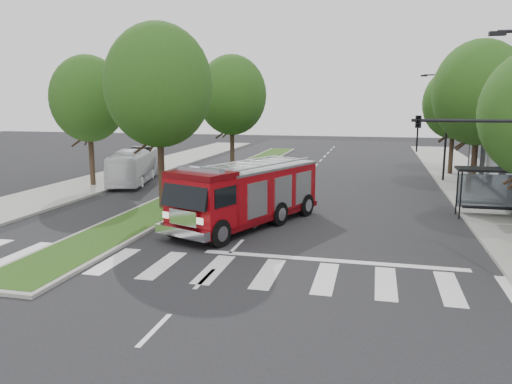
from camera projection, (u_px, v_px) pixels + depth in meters
ground at (237, 246)px, 20.83m from camera, size 140.00×140.00×0.00m
sidewalk_right at (504, 210)px, 27.50m from camera, size 5.00×80.00×0.15m
sidewalk_left at (71, 190)px, 33.73m from camera, size 5.00×80.00×0.15m
median at (225, 177)px, 39.42m from camera, size 3.00×50.00×0.15m
bus_shelter at (488, 179)px, 25.68m from camera, size 3.20×1.60×2.61m
tree_right_mid at (479, 93)px, 30.42m from camera, size 5.60×5.60×9.72m
tree_right_far at (455, 103)px, 40.10m from camera, size 5.00×5.00×8.73m
tree_median_near at (159, 86)px, 26.74m from camera, size 5.80×5.80×10.16m
tree_median_far at (232, 95)px, 40.19m from camera, size 5.60×5.60×9.72m
tree_left_mid at (88, 99)px, 34.44m from camera, size 5.20×5.20×9.16m
streetlight_right_far at (445, 122)px, 36.78m from camera, size 2.11×0.20×8.00m
fire_engine at (247, 195)px, 24.03m from camera, size 6.03×9.60×3.21m
city_bus at (135, 166)px, 37.23m from camera, size 4.30×9.23×2.50m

